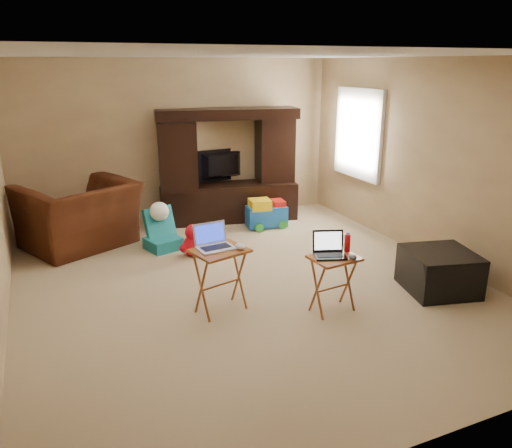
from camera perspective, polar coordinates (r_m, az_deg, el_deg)
name	(u,v)px	position (r m, az deg, el deg)	size (l,w,h in m)	color
floor	(249,286)	(5.74, -0.81, -7.05)	(5.50, 5.50, 0.00)	tan
ceiling	(248,55)	(5.20, -0.93, 18.76)	(5.50, 5.50, 0.00)	silver
wall_back	(180,143)	(7.90, -8.73, 9.19)	(5.00, 5.00, 0.00)	tan
wall_front	(431,274)	(3.11, 19.33, -5.41)	(5.00, 5.00, 0.00)	tan
wall_right	(432,161)	(6.69, 19.42, 6.82)	(5.50, 5.50, 0.00)	tan
window_pane	(359,134)	(7.85, 11.72, 10.08)	(1.20, 1.20, 0.00)	white
window_frame	(358,134)	(7.83, 11.60, 10.07)	(0.06, 1.14, 1.34)	white
entertainment_center	(228,166)	(7.89, -3.21, 6.65)	(2.16, 0.54, 1.77)	black
television	(223,166)	(8.09, -3.74, 6.67)	(0.90, 0.12, 0.52)	black
recliner	(79,215)	(7.21, -19.54, 0.95)	(1.37, 1.20, 0.89)	#4B2010
child_rocker	(162,229)	(6.85, -10.64, -0.62)	(0.42, 0.48, 0.56)	#17757F
plush_toy	(193,240)	(6.57, -7.17, -1.83)	(0.39, 0.33, 0.44)	red
push_toy	(266,213)	(7.66, 1.19, 1.32)	(0.62, 0.44, 0.46)	blue
ottoman	(439,271)	(5.91, 20.20, -5.08)	(0.71, 0.71, 0.46)	black
tray_table_left	(221,281)	(5.07, -4.07, -6.47)	(0.52, 0.41, 0.67)	#A35C27
tray_table_right	(333,284)	(5.13, 8.80, -6.82)	(0.46, 0.36, 0.59)	#A35427
laptop_left	(216,238)	(4.92, -4.64, -1.56)	(0.35, 0.29, 0.24)	silver
laptop_right	(330,245)	(4.97, 8.51, -2.45)	(0.31, 0.26, 0.24)	black
mouse_left	(240,247)	(4.93, -1.81, -2.59)	(0.09, 0.14, 0.06)	silver
mouse_right	(353,257)	(4.98, 10.98, -3.70)	(0.08, 0.12, 0.05)	#3B3B40
water_bottle	(347,243)	(5.15, 10.41, -2.14)	(0.06, 0.06, 0.18)	red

